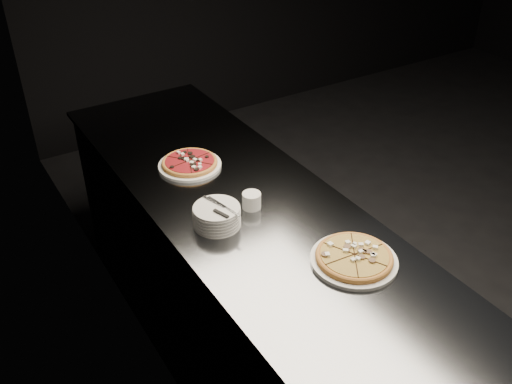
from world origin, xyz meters
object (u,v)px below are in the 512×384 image
counter (244,283)px  pizza_mushroom (354,258)px  pizza_tomato (190,163)px  ramekin (252,200)px  plate_stack (217,216)px  cutlery (220,208)px

counter → pizza_mushroom: size_ratio=7.91×
pizza_tomato → counter: bearing=-79.5°
pizza_tomato → ramekin: size_ratio=3.78×
ramekin → plate_stack: bearing=-170.3°
pizza_mushroom → cutlery: bearing=123.9°
plate_stack → ramekin: size_ratio=2.39×
cutlery → plate_stack: bearing=99.9°
plate_stack → cutlery: 0.05m
pizza_mushroom → cutlery: 0.53m
counter → pizza_tomato: size_ratio=8.56×
pizza_mushroom → cutlery: size_ratio=1.60×
cutlery → pizza_mushroom: bearing=-73.8°
plate_stack → ramekin: bearing=9.7°
plate_stack → cutlery: size_ratio=0.93×
plate_stack → cutlery: cutlery is taller
counter → ramekin: 0.50m
plate_stack → ramekin: 0.18m
pizza_mushroom → pizza_tomato: (-0.19, 0.90, -0.00)m
pizza_tomato → cutlery: (-0.10, -0.47, 0.07)m
ramekin → pizza_mushroom: bearing=-75.2°
pizza_tomato → plate_stack: plate_stack is taller
plate_stack → ramekin: plate_stack is taller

